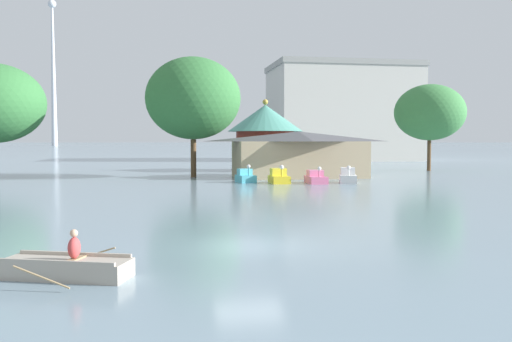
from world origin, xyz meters
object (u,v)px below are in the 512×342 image
(pedal_boat_yellow, at_px, (279,177))
(shoreline_tree_right, at_px, (430,112))
(green_roof_pavilion, at_px, (265,134))
(rowboat_with_rower, at_px, (66,267))
(shoreline_tree_mid, at_px, (193,98))
(pedal_boat_pink, at_px, (316,178))
(background_building_block, at_px, (342,112))
(boathouse, at_px, (299,153))
(pedal_boat_cyan, at_px, (245,177))
(distant_broadcast_tower, at_px, (53,35))
(pedal_boat_white, at_px, (348,177))

(pedal_boat_yellow, xyz_separation_m, shoreline_tree_right, (22.90, 16.75, 6.78))
(green_roof_pavilion, xyz_separation_m, shoreline_tree_right, (20.28, -3.59, 2.63))
(rowboat_with_rower, bearing_deg, shoreline_tree_mid, -78.70)
(pedal_boat_pink, relative_size, background_building_block, 0.11)
(boathouse, height_order, shoreline_tree_mid, shoreline_tree_mid)
(rowboat_with_rower, distance_m, pedal_boat_yellow, 35.14)
(rowboat_with_rower, xyz_separation_m, pedal_boat_pink, (16.35, 32.06, 0.18))
(pedal_boat_yellow, bearing_deg, boathouse, 153.54)
(shoreline_tree_right, distance_m, background_building_block, 38.42)
(green_roof_pavilion, bearing_deg, shoreline_tree_mid, -131.73)
(pedal_boat_pink, bearing_deg, pedal_boat_cyan, -105.96)
(boathouse, relative_size, shoreline_tree_mid, 1.14)
(shoreline_tree_right, xyz_separation_m, distant_broadcast_tower, (-107.75, 356.73, 71.44))
(shoreline_tree_right, bearing_deg, pedal_boat_pink, -138.65)
(rowboat_with_rower, height_order, green_roof_pavilion, green_roof_pavilion)
(pedal_boat_pink, height_order, shoreline_tree_mid, shoreline_tree_mid)
(pedal_boat_yellow, xyz_separation_m, shoreline_tree_mid, (-7.02, 9.53, 7.62))
(pedal_boat_white, bearing_deg, distant_broadcast_tower, -150.45)
(rowboat_with_rower, bearing_deg, distant_broadcast_tower, -60.46)
(shoreline_tree_mid, height_order, shoreline_tree_right, shoreline_tree_mid)
(rowboat_with_rower, relative_size, background_building_block, 0.14)
(pedal_boat_white, bearing_deg, pedal_boat_cyan, -87.81)
(rowboat_with_rower, bearing_deg, pedal_boat_yellow, -92.37)
(rowboat_with_rower, xyz_separation_m, pedal_boat_yellow, (13.10, 32.60, 0.24))
(rowboat_with_rower, relative_size, pedal_boat_white, 1.38)
(pedal_boat_pink, relative_size, shoreline_tree_mid, 0.24)
(pedal_boat_pink, distance_m, boathouse, 8.45)
(background_building_block, bearing_deg, green_roof_pavilion, -121.98)
(rowboat_with_rower, xyz_separation_m, distant_broadcast_tower, (-71.74, 406.08, 78.45))
(rowboat_with_rower, distance_m, shoreline_tree_right, 61.49)
(pedal_boat_white, relative_size, green_roof_pavilion, 0.29)
(pedal_boat_cyan, relative_size, shoreline_tree_mid, 0.19)
(pedal_boat_pink, relative_size, distant_broadcast_tower, 0.02)
(pedal_boat_cyan, height_order, background_building_block, background_building_block)
(pedal_boat_cyan, bearing_deg, green_roof_pavilion, 154.93)
(pedal_boat_pink, distance_m, shoreline_tree_right, 27.06)
(pedal_boat_pink, xyz_separation_m, pedal_boat_white, (2.92, -0.20, 0.08))
(boathouse, bearing_deg, shoreline_tree_right, 25.38)
(boathouse, xyz_separation_m, green_roof_pavilion, (-1.11, 12.68, 2.21))
(green_roof_pavilion, bearing_deg, pedal_boat_cyan, -106.02)
(boathouse, bearing_deg, pedal_boat_pink, -93.38)
(shoreline_tree_right, relative_size, background_building_block, 0.40)
(pedal_boat_pink, height_order, background_building_block, background_building_block)
(pedal_boat_yellow, bearing_deg, distant_broadcast_tower, -167.66)
(pedal_boat_cyan, height_order, shoreline_tree_mid, shoreline_tree_mid)
(rowboat_with_rower, bearing_deg, pedal_boat_white, -101.66)
(pedal_boat_cyan, distance_m, pedal_boat_white, 9.24)
(rowboat_with_rower, xyz_separation_m, pedal_boat_white, (19.27, 31.85, 0.26))
(shoreline_tree_mid, bearing_deg, pedal_boat_cyan, -62.50)
(pedal_boat_yellow, xyz_separation_m, pedal_boat_pink, (3.25, -0.55, -0.06))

